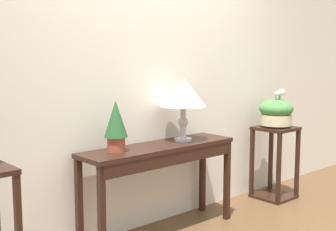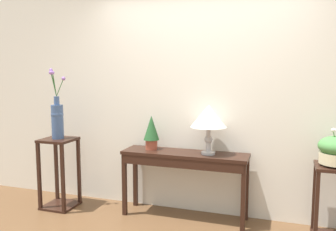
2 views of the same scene
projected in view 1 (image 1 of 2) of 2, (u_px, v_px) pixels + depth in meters
The scene contains 6 objects.
back_wall_with_art at pixel (150, 62), 3.85m from camera, with size 9.00×0.10×2.80m.
console_table at pixel (161, 158), 3.64m from camera, with size 1.39×0.37×0.74m.
table_lamp at pixel (183, 94), 3.77m from camera, with size 0.38×0.38×0.53m.
potted_plant_on_console at pixel (116, 124), 3.38m from camera, with size 0.18×0.18×0.39m.
pedestal_stand_right at pixel (275, 163), 4.64m from camera, with size 0.37×0.37×0.74m.
planter_bowl_wide_right at pixel (276, 112), 4.57m from camera, with size 0.34×0.34×0.39m.
Camera 1 is at (-2.48, -1.58, 1.46)m, focal length 48.59 mm.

